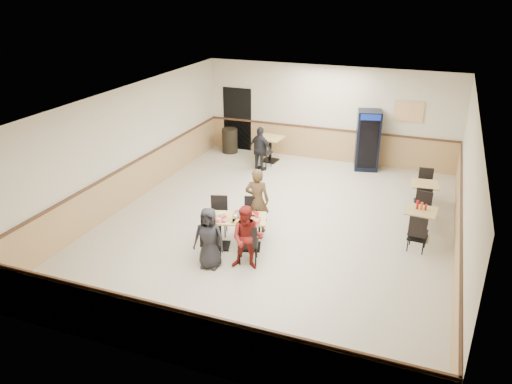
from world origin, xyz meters
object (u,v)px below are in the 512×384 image
at_px(diner_man_opposite, 257,200).
at_px(side_table_far, 424,192).
at_px(back_table, 270,145).
at_px(trash_bin, 230,141).
at_px(lone_diner, 260,149).
at_px(side_table_near, 420,220).
at_px(main_table, 235,228).
at_px(diner_woman_right, 247,238).
at_px(diner_woman_left, 209,238).
at_px(pepsi_cooler, 368,140).

xyz_separation_m(diner_man_opposite, side_table_far, (3.51, 2.61, -0.30)).
xyz_separation_m(back_table, trash_bin, (-1.56, 0.35, -0.12)).
height_order(lone_diner, side_table_near, lone_diner).
xyz_separation_m(main_table, lone_diner, (-1.14, 4.64, 0.20)).
distance_m(main_table, diner_woman_right, 0.90).
distance_m(diner_woman_left, lone_diner, 5.63).
xyz_separation_m(diner_woman_right, diner_man_opposite, (-0.39, 1.59, 0.09)).
xyz_separation_m(diner_man_opposite, back_table, (-1.31, 4.64, -0.24)).
bearing_deg(trash_bin, diner_woman_left, -69.65).
distance_m(main_table, side_table_far, 5.09).
bearing_deg(back_table, side_table_far, -22.78).
height_order(main_table, diner_woman_left, diner_woman_left).
xyz_separation_m(diner_woman_left, trash_bin, (-2.52, 6.80, -0.24)).
relative_size(lone_diner, back_table, 1.67).
relative_size(diner_woman_left, diner_man_opposite, 0.85).
distance_m(back_table, pepsi_cooler, 3.03).
distance_m(main_table, back_table, 5.66).
bearing_deg(diner_man_opposite, diner_woman_left, 68.51).
bearing_deg(trash_bin, back_table, -12.68).
xyz_separation_m(diner_man_opposite, pepsi_cooler, (1.67, 5.03, 0.15)).
height_order(diner_woman_right, diner_man_opposite, diner_man_opposite).
height_order(pepsi_cooler, trash_bin, pepsi_cooler).
bearing_deg(side_table_near, diner_man_opposite, -165.15).
height_order(main_table, trash_bin, trash_bin).
xyz_separation_m(diner_man_opposite, lone_diner, (-1.31, 3.74, -0.08)).
height_order(diner_woman_right, back_table, diner_woman_right).
bearing_deg(diner_woman_right, side_table_near, 28.01).
bearing_deg(side_table_far, diner_woman_left, -131.03).
bearing_deg(main_table, back_table, 84.33).
bearing_deg(side_table_far, lone_diner, 166.88).
bearing_deg(trash_bin, side_table_far, -20.42).
relative_size(diner_woman_right, side_table_far, 1.90).
xyz_separation_m(main_table, trash_bin, (-2.69, 5.89, -0.07)).
bearing_deg(diner_man_opposite, lone_diner, -81.57).
xyz_separation_m(diner_woman_right, trash_bin, (-3.25, 6.57, -0.27)).
bearing_deg(back_table, main_table, -78.41).
height_order(side_table_near, side_table_far, side_table_near).
height_order(side_table_near, trash_bin, trash_bin).
bearing_deg(side_table_far, pepsi_cooler, 127.27).
relative_size(diner_man_opposite, pepsi_cooler, 0.84).
bearing_deg(pepsi_cooler, diner_man_opposite, -120.79).
height_order(main_table, back_table, back_table).
distance_m(diner_woman_left, diner_man_opposite, 1.85).
distance_m(lone_diner, pepsi_cooler, 3.26).
relative_size(diner_woman_right, trash_bin, 1.66).
bearing_deg(diner_woman_right, diner_man_opposite, 93.14).
bearing_deg(lone_diner, diner_woman_left, 116.16).
height_order(main_table, lone_diner, lone_diner).
bearing_deg(diner_woman_right, side_table_far, 42.64).
xyz_separation_m(diner_man_opposite, side_table_near, (3.53, 0.94, -0.30)).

